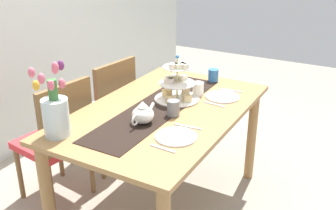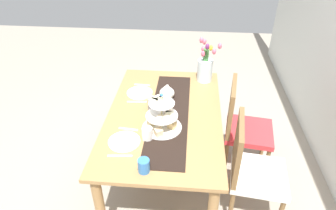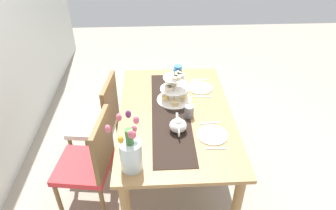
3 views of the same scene
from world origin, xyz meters
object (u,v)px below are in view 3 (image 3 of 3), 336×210
Objects in this scene: fork_right at (202,97)px; mug_grey at (189,111)px; dining_table at (175,124)px; dinner_plate_left at (212,135)px; fork_left at (216,149)px; tiered_cake_stand at (174,90)px; dinner_plate_right at (200,88)px; knife_left at (209,123)px; knife_right at (198,80)px; mug_white_text at (183,87)px; chair_right at (100,119)px; teapot at (178,125)px; mug_orange at (178,70)px; chair_left at (91,161)px; tulip_vase at (131,152)px.

fork_right is 0.32m from mug_grey.
fork_right is at bearing -48.39° from dining_table.
dinner_plate_left is 0.15m from fork_left.
dinner_plate_right is at bearing -54.03° from tiered_cake_stand.
knife_right is at bearing 0.00° from knife_left.
fork_left is 1.00× the size of fork_right.
tiered_cake_stand reaches higher than fork_left.
fork_left is at bearing 180.00° from fork_right.
mug_grey is (0.39, 0.15, 0.05)m from fork_left.
fork_right is 0.19m from mug_white_text.
mug_grey is (-0.34, -0.79, 0.31)m from chair_right.
dining_table is 8.76× the size of knife_right.
tiered_cake_stand reaches higher than teapot.
mug_orange is at bearing 9.72° from fork_left.
chair_left is 0.63m from tulip_vase.
teapot is 2.51× the size of mug_white_text.
chair_right is 9.58× the size of mug_orange.
chair_left is (-0.25, 0.69, -0.14)m from dining_table.
dining_table is at bearing 145.67° from dinner_plate_right.
knife_left is (0.14, 0.00, -0.00)m from dinner_plate_left.
mug_grey is (-0.06, -0.10, 0.17)m from dining_table.
mug_white_text is (0.37, 0.01, -0.00)m from mug_grey.
mug_grey is (0.10, 0.15, 0.05)m from knife_left.
dinner_plate_right is at bearing -19.33° from mug_grey.
fork_left is at bearing -101.32° from chair_left.
mug_orange is (1.07, 0.18, 0.04)m from fork_left.
knife_left is at bearing -143.31° from tiered_cake_stand.
chair_left is 0.76m from teapot.
knife_left is at bearing 0.00° from dinner_plate_left.
tiered_cake_stand reaches higher than chair_right.
dinner_plate_left is 0.15m from knife_left.
dinner_plate_right is at bearing 180.00° from knife_right.
mug_orange is (0.45, -0.07, -0.06)m from tiered_cake_stand.
mug_orange is at bearing -18.02° from tulip_vase.
dining_table is at bearing 61.49° from mug_grey.
mug_grey is (-0.57, 0.15, 0.05)m from knife_right.
dinner_plate_left is (-0.30, -0.25, 0.12)m from dining_table.
knife_left is at bearing 180.00° from dinner_plate_right.
fork_left is 1.58× the size of mug_orange.
mug_white_text is at bearing -16.15° from dining_table.
mug_white_text reaches higher than fork_left.
chair_right is at bearing 67.42° from dining_table.
chair_right is 3.82× the size of teapot.
teapot is at bearing 161.44° from knife_right.
chair_left is 0.89m from tiered_cake_stand.
tiered_cake_stand is 1.28× the size of teapot.
knife_right is 0.22m from mug_orange.
mug_orange reaches higher than fork_left.
fork_left is 0.29m from knife_left.
dinner_plate_right is at bearing -34.33° from dining_table.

